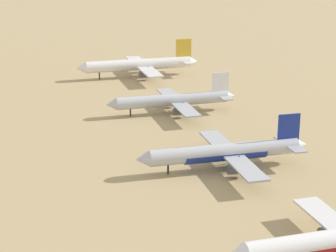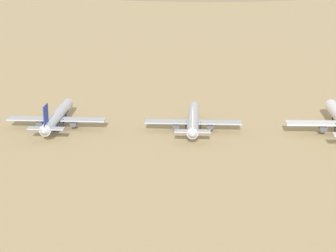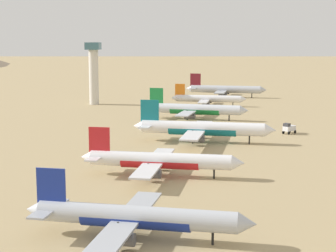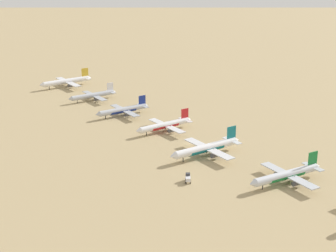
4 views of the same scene
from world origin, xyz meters
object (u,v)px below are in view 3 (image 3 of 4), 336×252
at_px(parked_jet_7, 225,89).
at_px(service_truck, 289,128).
at_px(parked_jet_4, 201,129).
at_px(parked_jet_6, 207,99).
at_px(parked_jet_5, 194,109).
at_px(parked_jet_2, 134,217).
at_px(control_tower, 94,70).
at_px(parked_jet_3, 159,161).

xyz_separation_m(parked_jet_7, service_truck, (20.79, -119.83, -2.43)).
xyz_separation_m(parked_jet_4, parked_jet_6, (0.73, 96.49, -0.83)).
xyz_separation_m(parked_jet_5, service_truck, (35.05, -31.91, -2.19)).
bearing_deg(service_truck, parked_jet_5, 137.68).
bearing_deg(parked_jet_2, parked_jet_7, 85.15).
distance_m(parked_jet_2, parked_jet_4, 89.51).
xyz_separation_m(parked_jet_6, control_tower, (-57.99, 2.60, 13.81)).
bearing_deg(parked_jet_4, parked_jet_2, -95.95).
bearing_deg(parked_jet_3, parked_jet_7, 83.98).
distance_m(parked_jet_5, parked_jet_7, 89.07).
relative_size(parked_jet_5, parked_jet_7, 0.95).
bearing_deg(parked_jet_3, parked_jet_2, -89.84).
distance_m(parked_jet_3, parked_jet_4, 46.81).
bearing_deg(control_tower, parked_jet_7, 30.32).
distance_m(parked_jet_5, control_tower, 73.11).
bearing_deg(control_tower, parked_jet_5, -42.48).
height_order(parked_jet_6, parked_jet_7, parked_jet_7).
distance_m(parked_jet_3, parked_jet_6, 142.71).
bearing_deg(parked_jet_5, control_tower, 137.52).
relative_size(service_truck, control_tower, 0.18).
xyz_separation_m(parked_jet_2, parked_jet_4, (9.28, 89.03, 0.64)).
bearing_deg(parked_jet_4, parked_jet_3, -101.58).
bearing_deg(parked_jet_3, parked_jet_5, 86.93).
bearing_deg(parked_jet_7, parked_jet_3, -96.02).
bearing_deg(control_tower, parked_jet_4, -59.98).
distance_m(parked_jet_4, parked_jet_5, 50.71).
bearing_deg(control_tower, service_truck, -42.42).
bearing_deg(parked_jet_4, service_truck, 31.15).
distance_m(parked_jet_6, service_truck, 83.49).
height_order(parked_jet_2, parked_jet_4, parked_jet_4).
bearing_deg(parked_jet_7, parked_jet_2, -94.85).
distance_m(parked_jet_2, control_tower, 194.62).
height_order(parked_jet_3, parked_jet_5, parked_jet_5).
xyz_separation_m(parked_jet_4, control_tower, (-57.27, 99.09, 12.97)).
bearing_deg(parked_jet_7, control_tower, -149.68).
xyz_separation_m(parked_jet_6, parked_jet_7, (9.30, 41.96, 0.82)).
bearing_deg(parked_jet_3, control_tower, 108.27).
bearing_deg(parked_jet_2, parked_jet_3, 90.16).
bearing_deg(parked_jet_7, service_truck, -80.16).
bearing_deg(parked_jet_5, parked_jet_4, -85.21).
xyz_separation_m(parked_jet_3, parked_jet_5, (5.17, 96.38, 0.31)).
distance_m(parked_jet_4, control_tower, 115.18).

